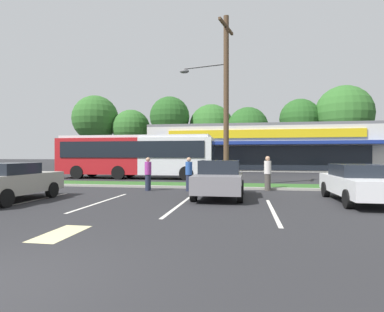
# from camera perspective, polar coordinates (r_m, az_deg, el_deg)

# --- Properties ---
(grass_median) EXTENTS (56.00, 2.20, 0.12)m
(grass_median) POSITION_cam_1_polar(r_m,az_deg,el_deg) (18.00, -1.53, -5.30)
(grass_median) COLOR #2D5B23
(grass_median) RESTS_ON ground_plane
(curb_lip) EXTENTS (56.00, 0.24, 0.12)m
(curb_lip) POSITION_cam_1_polar(r_m,az_deg,el_deg) (16.81, -2.35, -5.69)
(curb_lip) COLOR #99968C
(curb_lip) RESTS_ON ground_plane
(parking_stripe_0) EXTENTS (0.12, 4.80, 0.01)m
(parking_stripe_0) POSITION_cam_1_polar(r_m,az_deg,el_deg) (13.69, -27.21, -7.28)
(parking_stripe_0) COLOR silver
(parking_stripe_0) RESTS_ON ground_plane
(parking_stripe_1) EXTENTS (0.12, 4.80, 0.01)m
(parking_stripe_1) POSITION_cam_1_polar(r_m,az_deg,el_deg) (12.41, -16.20, -8.04)
(parking_stripe_1) COLOR silver
(parking_stripe_1) RESTS_ON ground_plane
(parking_stripe_2) EXTENTS (0.12, 4.80, 0.01)m
(parking_stripe_2) POSITION_cam_1_polar(r_m,az_deg,el_deg) (11.14, -2.41, -8.98)
(parking_stripe_2) COLOR silver
(parking_stripe_2) RESTS_ON ground_plane
(parking_stripe_3) EXTENTS (0.12, 4.80, 0.01)m
(parking_stripe_3) POSITION_cam_1_polar(r_m,az_deg,el_deg) (10.38, 14.51, -9.65)
(parking_stripe_3) COLOR silver
(parking_stripe_3) RESTS_ON ground_plane
(lot_arrow) EXTENTS (0.70, 1.60, 0.01)m
(lot_arrow) POSITION_cam_1_polar(r_m,az_deg,el_deg) (7.84, -22.81, -12.88)
(lot_arrow) COLOR beige
(lot_arrow) RESTS_ON ground_plane
(storefront_building) EXTENTS (25.37, 12.49, 5.22)m
(storefront_building) POSITION_cam_1_polar(r_m,az_deg,el_deg) (39.19, 12.33, 1.38)
(storefront_building) COLOR beige
(storefront_building) RESTS_ON ground_plane
(tree_far_left) EXTENTS (7.54, 7.54, 11.64)m
(tree_far_left) POSITION_cam_1_polar(r_m,az_deg,el_deg) (54.56, -17.20, 6.56)
(tree_far_left) COLOR #473323
(tree_far_left) RESTS_ON ground_plane
(tree_left) EXTENTS (6.13, 6.13, 9.23)m
(tree_left) POSITION_cam_1_polar(r_m,az_deg,el_deg) (52.42, -11.02, 4.94)
(tree_left) COLOR #473323
(tree_left) RESTS_ON ground_plane
(tree_mid_left) EXTENTS (6.15, 6.15, 10.85)m
(tree_mid_left) POSITION_cam_1_polar(r_m,az_deg,el_deg) (48.93, -4.09, 7.17)
(tree_mid_left) COLOR #473323
(tree_mid_left) RESTS_ON ground_plane
(tree_mid) EXTENTS (6.93, 6.93, 9.80)m
(tree_mid) POSITION_cam_1_polar(r_m,az_deg,el_deg) (49.64, 3.53, 5.42)
(tree_mid) COLOR #473323
(tree_mid) RESTS_ON ground_plane
(tree_mid_right) EXTENTS (5.99, 5.99, 8.80)m
(tree_mid_right) POSITION_cam_1_polar(r_m,az_deg,el_deg) (46.64, 10.14, 5.10)
(tree_mid_right) COLOR #473323
(tree_mid_right) RESTS_ON ground_plane
(tree_right) EXTENTS (5.92, 5.92, 10.10)m
(tree_right) POSITION_cam_1_polar(r_m,az_deg,el_deg) (49.19, 19.07, 6.39)
(tree_right) COLOR #473323
(tree_right) RESTS_ON ground_plane
(tree_far_right) EXTENTS (7.95, 7.95, 11.66)m
(tree_far_right) POSITION_cam_1_polar(r_m,az_deg,el_deg) (49.73, 25.97, 6.96)
(tree_far_right) COLOR #473323
(tree_far_right) RESTS_ON ground_plane
(utility_pole) EXTENTS (3.16, 2.36, 9.62)m
(utility_pole) POSITION_cam_1_polar(r_m,az_deg,el_deg) (18.09, 5.79, 10.94)
(utility_pole) COLOR #4C3826
(utility_pole) RESTS_ON ground_plane
(city_bus) EXTENTS (11.89, 2.74, 3.25)m
(city_bus) POSITION_cam_1_polar(r_m,az_deg,el_deg) (24.12, -10.25, 0.14)
(city_bus) COLOR #AD191E
(city_bus) RESTS_ON ground_plane
(bus_stop_bench) EXTENTS (1.60, 0.45, 0.95)m
(bus_stop_bench) POSITION_cam_1_polar(r_m,az_deg,el_deg) (19.60, -28.34, -3.57)
(bus_stop_bench) COLOR brown
(bus_stop_bench) RESTS_ON ground_plane
(car_1) EXTENTS (2.00, 4.76, 1.42)m
(car_1) POSITION_cam_1_polar(r_m,az_deg,el_deg) (13.32, 28.34, -4.29)
(car_1) COLOR silver
(car_1) RESTS_ON ground_plane
(car_2) EXTENTS (1.94, 4.18, 1.47)m
(car_2) POSITION_cam_1_polar(r_m,az_deg,el_deg) (13.80, -30.23, -4.03)
(car_2) COLOR #9E998C
(car_2) RESTS_ON ground_plane
(car_3) EXTENTS (1.97, 4.11, 1.55)m
(car_3) POSITION_cam_1_polar(r_m,az_deg,el_deg) (13.12, 5.04, -4.15)
(car_3) COLOR slate
(car_3) RESTS_ON ground_plane
(pedestrian_near_bench) EXTENTS (0.33, 0.33, 1.66)m
(pedestrian_near_bench) POSITION_cam_1_polar(r_m,az_deg,el_deg) (15.78, -8.02, -3.25)
(pedestrian_near_bench) COLOR #1E2338
(pedestrian_near_bench) RESTS_ON ground_plane
(pedestrian_by_pole) EXTENTS (0.34, 0.34, 1.66)m
(pedestrian_by_pole) POSITION_cam_1_polar(r_m,az_deg,el_deg) (15.43, -0.58, -3.32)
(pedestrian_by_pole) COLOR #1E2338
(pedestrian_by_pole) RESTS_ON ground_plane
(pedestrian_mid) EXTENTS (0.35, 0.35, 1.72)m
(pedestrian_mid) POSITION_cam_1_polar(r_m,az_deg,el_deg) (16.05, 13.63, -3.09)
(pedestrian_mid) COLOR #47423D
(pedestrian_mid) RESTS_ON ground_plane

